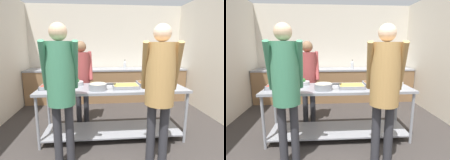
{
  "view_description": "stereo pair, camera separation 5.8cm",
  "coord_description": "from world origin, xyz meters",
  "views": [
    {
      "loc": [
        -0.3,
        -1.19,
        1.54
      ],
      "look_at": [
        -0.04,
        1.67,
        0.97
      ],
      "focal_mm": 28.0,
      "sensor_mm": 36.0,
      "label": 1
    },
    {
      "loc": [
        -0.24,
        -1.2,
        1.54
      ],
      "look_at": [
        -0.04,
        1.67,
        0.97
      ],
      "focal_mm": 28.0,
      "sensor_mm": 36.0,
      "label": 2
    }
  ],
  "objects": [
    {
      "name": "wall_rear",
      "position": [
        0.0,
        3.97,
        1.32
      ],
      "size": [
        4.46,
        0.06,
        2.65
      ],
      "color": "beige",
      "rests_on": "ground_plane"
    },
    {
      "name": "back_counter",
      "position": [
        0.0,
        3.6,
        0.45
      ],
      "size": [
        4.3,
        0.65,
        0.91
      ],
      "color": "olive",
      "rests_on": "ground_plane"
    },
    {
      "name": "serving_counter",
      "position": [
        -0.04,
        1.57,
        0.59
      ],
      "size": [
        2.36,
        0.71,
        0.87
      ],
      "color": "gray",
      "rests_on": "ground_plane"
    },
    {
      "name": "serving_tray_greens",
      "position": [
        -0.98,
        1.58,
        0.89
      ],
      "size": [
        0.38,
        0.29,
        0.05
      ],
      "color": "gray",
      "rests_on": "serving_counter"
    },
    {
      "name": "broccoli_bowl",
      "position": [
        -0.64,
        1.78,
        0.91
      ],
      "size": [
        0.23,
        0.23,
        0.11
      ],
      "color": "#B2B2B7",
      "rests_on": "serving_counter"
    },
    {
      "name": "sauce_pan",
      "position": [
        -0.28,
        1.41,
        0.92
      ],
      "size": [
        0.42,
        0.28,
        0.1
      ],
      "color": "gray",
      "rests_on": "serving_counter"
    },
    {
      "name": "serving_tray_vegetables",
      "position": [
        0.17,
        1.51,
        0.89
      ],
      "size": [
        0.41,
        0.31,
        0.05
      ],
      "color": "gray",
      "rests_on": "serving_counter"
    },
    {
      "name": "serving_tray_roast",
      "position": [
        0.61,
        1.67,
        0.89
      ],
      "size": [
        0.42,
        0.32,
        0.05
      ],
      "color": "gray",
      "rests_on": "serving_counter"
    },
    {
      "name": "plate_stack",
      "position": [
        0.98,
        1.68,
        0.89
      ],
      "size": [
        0.24,
        0.24,
        0.05
      ],
      "color": "white",
      "rests_on": "serving_counter"
    },
    {
      "name": "guest_serving_left",
      "position": [
        -0.73,
        0.91,
        1.12
      ],
      "size": [
        0.47,
        0.4,
        1.8
      ],
      "color": "#2D2D33",
      "rests_on": "ground_plane"
    },
    {
      "name": "guest_serving_right",
      "position": [
        0.47,
        0.82,
        1.11
      ],
      "size": [
        0.51,
        0.43,
        1.79
      ],
      "color": "#2D2D33",
      "rests_on": "ground_plane"
    },
    {
      "name": "cook_behind_counter",
      "position": [
        -0.59,
        2.18,
        1.01
      ],
      "size": [
        0.45,
        0.35,
        1.62
      ],
      "color": "#2D2D33",
      "rests_on": "ground_plane"
    },
    {
      "name": "water_bottle",
      "position": [
        0.49,
        3.56,
        1.02
      ],
      "size": [
        0.08,
        0.08,
        0.24
      ],
      "color": "silver",
      "rests_on": "back_counter"
    }
  ]
}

